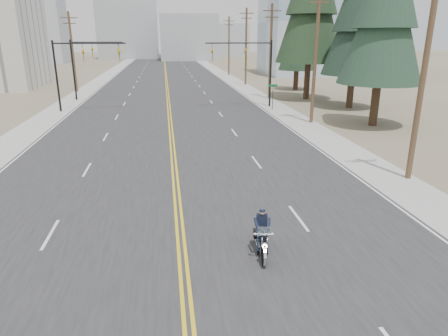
% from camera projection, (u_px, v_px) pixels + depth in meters
% --- Properties ---
extents(ground_plane, '(400.00, 400.00, 0.00)m').
position_uv_depth(ground_plane, '(185.00, 284.00, 12.41)').
color(ground_plane, '#776D56').
rests_on(ground_plane, ground).
extents(road, '(20.00, 200.00, 0.01)m').
position_uv_depth(road, '(166.00, 76.00, 78.18)').
color(road, '#303033').
rests_on(road, ground).
extents(sidewalk_left, '(3.00, 200.00, 0.01)m').
position_uv_depth(sidewalk_left, '(106.00, 77.00, 76.60)').
color(sidewalk_left, '#A5A5A0').
rests_on(sidewalk_left, ground).
extents(sidewalk_right, '(3.00, 200.00, 0.01)m').
position_uv_depth(sidewalk_right, '(224.00, 75.00, 79.77)').
color(sidewalk_right, '#A5A5A0').
rests_on(sidewalk_right, ground).
extents(traffic_mast_left, '(7.10, 0.26, 7.00)m').
position_uv_depth(traffic_mast_left, '(76.00, 62.00, 39.70)').
color(traffic_mast_left, black).
rests_on(traffic_mast_left, ground).
extents(traffic_mast_right, '(7.10, 0.26, 7.00)m').
position_uv_depth(traffic_mast_right, '(252.00, 60.00, 42.18)').
color(traffic_mast_right, black).
rests_on(traffic_mast_right, ground).
extents(traffic_mast_far, '(6.10, 0.26, 7.00)m').
position_uv_depth(traffic_mast_far, '(87.00, 58.00, 47.19)').
color(traffic_mast_far, black).
rests_on(traffic_mast_far, ground).
extents(street_sign, '(0.90, 0.06, 2.62)m').
position_uv_depth(street_sign, '(273.00, 92.00, 41.53)').
color(street_sign, black).
rests_on(street_sign, ground).
extents(utility_pole_a, '(2.20, 0.30, 11.00)m').
position_uv_depth(utility_pole_a, '(424.00, 70.00, 19.86)').
color(utility_pole_a, brown).
rests_on(utility_pole_a, ground).
extents(utility_pole_b, '(2.20, 0.30, 11.50)m').
position_uv_depth(utility_pole_b, '(316.00, 53.00, 33.88)').
color(utility_pole_b, brown).
rests_on(utility_pole_b, ground).
extents(utility_pole_c, '(2.20, 0.30, 11.00)m').
position_uv_depth(utility_pole_c, '(271.00, 51.00, 48.05)').
color(utility_pole_c, brown).
rests_on(utility_pole_c, ground).
extents(utility_pole_d, '(2.20, 0.30, 11.50)m').
position_uv_depth(utility_pole_d, '(246.00, 46.00, 62.07)').
color(utility_pole_d, brown).
rests_on(utility_pole_d, ground).
extents(utility_pole_e, '(2.20, 0.30, 11.00)m').
position_uv_depth(utility_pole_e, '(229.00, 45.00, 78.12)').
color(utility_pole_e, brown).
rests_on(utility_pole_e, ground).
extents(utility_pole_left, '(2.20, 0.30, 10.50)m').
position_uv_depth(utility_pole_left, '(73.00, 51.00, 54.07)').
color(utility_pole_left, brown).
rests_on(utility_pole_left, ground).
extents(glass_building, '(24.00, 16.00, 20.00)m').
position_uv_depth(glass_building, '(325.00, 23.00, 79.48)').
color(glass_building, '#9EB5CC').
rests_on(glass_building, ground).
extents(haze_bldg_a, '(14.00, 12.00, 22.00)m').
position_uv_depth(haze_bldg_a, '(37.00, 23.00, 112.19)').
color(haze_bldg_a, '#B7BCC6').
rests_on(haze_bldg_a, ground).
extents(haze_bldg_b, '(18.00, 14.00, 14.00)m').
position_uv_depth(haze_bldg_b, '(188.00, 38.00, 128.78)').
color(haze_bldg_b, '#ADB2B7').
rests_on(haze_bldg_b, ground).
extents(haze_bldg_c, '(16.00, 12.00, 18.00)m').
position_uv_depth(haze_bldg_c, '(299.00, 31.00, 118.48)').
color(haze_bldg_c, '#B7BCC6').
rests_on(haze_bldg_c, ground).
extents(haze_bldg_d, '(20.00, 15.00, 26.00)m').
position_uv_depth(haze_bldg_d, '(128.00, 19.00, 138.23)').
color(haze_bldg_d, '#ADB2B7').
rests_on(haze_bldg_d, ground).
extents(haze_bldg_e, '(14.00, 14.00, 12.00)m').
position_uv_depth(haze_bldg_e, '(228.00, 40.00, 154.93)').
color(haze_bldg_e, '#B7BCC6').
rests_on(haze_bldg_e, ground).
extents(haze_bldg_f, '(12.00, 12.00, 16.00)m').
position_uv_depth(haze_bldg_f, '(3.00, 34.00, 125.15)').
color(haze_bldg_f, '#ADB2B7').
rests_on(haze_bldg_f, ground).
extents(motorcyclist, '(1.16, 2.16, 1.60)m').
position_uv_depth(motorcyclist, '(262.00, 233.00, 13.89)').
color(motorcyclist, black).
rests_on(motorcyclist, ground).
extents(conifer_mid, '(6.58, 6.58, 17.54)m').
position_uv_depth(conifer_mid, '(359.00, 8.00, 40.15)').
color(conifer_mid, '#382619').
rests_on(conifer_mid, ground).
extents(conifer_far, '(5.22, 5.22, 13.98)m').
position_uv_depth(conifer_far, '(299.00, 31.00, 55.53)').
color(conifer_far, '#382619').
rests_on(conifer_far, ground).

